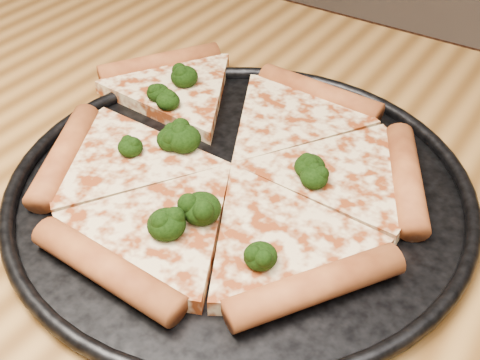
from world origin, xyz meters
The scene contains 4 objects.
dining_table centered at (0.00, 0.00, 0.66)m, with size 1.20×0.90×0.75m.
pizza_pan centered at (0.09, 0.06, 0.76)m, with size 0.41×0.41×0.02m.
pizza centered at (0.07, 0.08, 0.77)m, with size 0.41×0.36×0.03m.
broccoli_florets centered at (0.05, 0.06, 0.78)m, with size 0.24×0.22×0.02m.
Camera 1 is at (0.33, -0.30, 1.12)m, focal length 46.78 mm.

